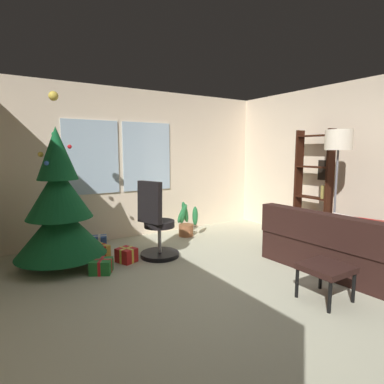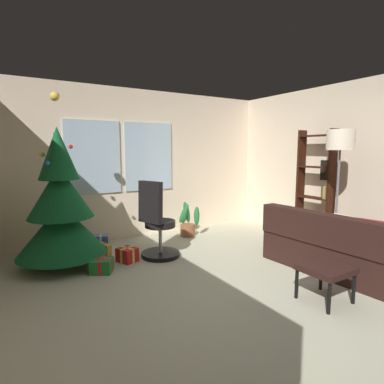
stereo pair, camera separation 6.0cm
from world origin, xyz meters
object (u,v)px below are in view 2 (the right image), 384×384
Objects in this scene: potted_plant at (188,222)px; holiday_tree at (61,209)px; gift_box_gold at (100,252)px; floor_lamp at (340,149)px; gift_box_green at (102,266)px; office_chair at (157,228)px; gift_box_red at (127,255)px; gift_box_blue at (101,243)px; footstool at (326,271)px; couch at (368,253)px; bookshelf at (315,194)px.

holiday_tree is at bearing -169.04° from potted_plant.
gift_box_gold is 3.66m from floor_lamp.
holiday_tree is 1.25× the size of floor_lamp.
office_chair is (0.84, 0.14, 0.35)m from gift_box_green.
gift_box_blue is (-0.18, 0.68, 0.02)m from gift_box_red.
gift_box_green is at bearing -54.20° from holiday_tree.
holiday_tree reaches higher than footstool.
couch is 3.55m from gift_box_gold.
floor_lamp is (2.77, -2.08, 1.44)m from gift_box_blue.
gift_box_gold is 0.50× the size of potted_plant.
couch is 1.17× the size of floor_lamp.
office_chair is at bearing 165.30° from bookshelf.
potted_plant is (-0.99, 2.72, -0.02)m from couch.
gift_box_green is 0.18× the size of bookshelf.
gift_box_red is 0.28× the size of office_chair.
gift_box_red is at bearing 140.22° from couch.
holiday_tree is 7.17× the size of gift_box_gold.
gift_box_blue is 0.41× the size of potted_plant.
office_chair is 2.78m from floor_lamp.
gift_box_green is (0.37, -0.51, -0.68)m from holiday_tree.
floor_lamp is at bearing -60.85° from potted_plant.
gift_box_gold is at bearing 152.09° from office_chair.
gift_box_gold is at bearing 162.21° from bookshelf.
bookshelf is 2.97× the size of potted_plant.
holiday_tree is at bearing 130.50° from footstool.
holiday_tree is at bearing 125.80° from gift_box_green.
gift_box_green is at bearing -103.47° from gift_box_gold.
gift_box_red is 0.46m from gift_box_green.
couch is 3.72m from gift_box_blue.
gift_box_blue is at bearing 129.36° from office_chair.
bookshelf is at bearing -42.78° from potted_plant.
bookshelf reaches higher than couch.
gift_box_gold reaches higher than gift_box_red.
couch reaches higher than footstool.
footstool is 3.28m from holiday_tree.
footstool is 2.97m from gift_box_gold.
gift_box_gold is (-0.29, 0.31, 0.01)m from gift_box_red.
bookshelf reaches higher than footstool.
bookshelf reaches higher than gift_box_red.
footstool is at bearing -58.49° from gift_box_red.
floor_lamp reaches higher than potted_plant.
floor_lamp reaches higher than footstool.
gift_box_gold is 1.75m from potted_plant.
bookshelf reaches higher than floor_lamp.
holiday_tree reaches higher than floor_lamp.
floor_lamp is at bearing -31.66° from office_chair.
footstool reaches higher than gift_box_gold.
floor_lamp is (2.88, -1.72, 1.45)m from gift_box_gold.
gift_box_red is at bearing -21.16° from holiday_tree.
couch is at bearing -115.27° from bookshelf.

